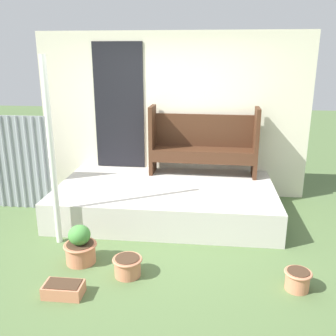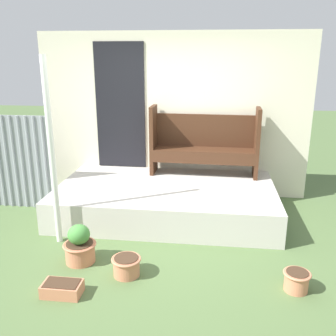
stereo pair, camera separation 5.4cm
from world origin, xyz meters
name	(u,v)px [view 1 (the left image)]	position (x,y,z in m)	size (l,w,h in m)	color
ground_plane	(155,242)	(0.00, 0.00, 0.00)	(24.00, 24.00, 0.00)	#516B3D
porch_slab	(166,200)	(0.03, 0.89, 0.22)	(3.11, 1.77, 0.43)	beige
house_wall	(170,116)	(-0.01, 1.80, 1.31)	(4.31, 0.08, 2.60)	beige
support_post	(52,155)	(-1.20, -0.11, 1.13)	(0.07, 0.07, 2.26)	white
bench	(203,141)	(0.55, 1.54, 0.96)	(1.66, 0.44, 1.06)	#422616
flower_pot_left	(80,246)	(-0.76, -0.55, 0.20)	(0.37, 0.37, 0.45)	tan
flower_pot_middle	(128,266)	(-0.18, -0.75, 0.12)	(0.32, 0.32, 0.21)	tan
flower_pot_right	(298,279)	(1.55, -0.80, 0.11)	(0.27, 0.27, 0.21)	tan
planter_box_rect	(64,289)	(-0.73, -1.16, 0.07)	(0.38, 0.22, 0.13)	tan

